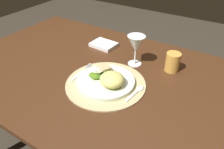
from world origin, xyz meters
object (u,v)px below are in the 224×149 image
Objects in this scene: dinner_plate at (106,81)px; amber_tumbler at (173,62)px; fork at (81,73)px; spoon at (138,91)px; wine_glass at (136,45)px; napkin at (104,45)px; dining_table at (104,92)px.

dinner_plate is 0.32m from amber_tumbler.
fork is at bearing 178.60° from dinner_plate.
wine_glass is (-0.11, 0.19, 0.09)m from spoon.
spoon is 0.91× the size of napkin.
spoon is 1.38× the size of amber_tumbler.
dinner_plate reaches higher than dining_table.
napkin is 1.51× the size of amber_tumbler.
fork is at bearing -143.53° from amber_tumbler.
dinner_plate is 0.14m from spoon.
dinner_plate reaches higher than spoon.
amber_tumbler is at bearing 36.53° from dining_table.
napkin is at bearing 123.43° from dining_table.
dinner_plate is at bearing -128.40° from amber_tumbler.
dinner_plate is at bearing -1.40° from fork.
fork is 1.79× the size of amber_tumbler.
spoon is 0.23m from wine_glass.
wine_glass reaches higher than fork.
amber_tumbler is (0.33, 0.25, 0.04)m from fork.
dining_table is 9.87× the size of wine_glass.
wine_glass is (0.16, 0.20, 0.09)m from fork.
dining_table is 0.15m from fork.
amber_tumbler reaches higher than dining_table.
amber_tumbler is at bearing 13.70° from wine_glass.
dinner_plate is at bearing -54.81° from napkin.
dining_table is 9.17× the size of fork.
spoon is at bearing -11.88° from dining_table.
dining_table is at bearing -119.98° from wine_glass.
dinner_plate is 0.35m from napkin.
spoon is (0.14, 0.02, -0.01)m from dinner_plate.
wine_glass is (0.03, 0.21, 0.09)m from dinner_plate.
fork is 0.41m from amber_tumbler.
napkin is at bearing 174.80° from amber_tumbler.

